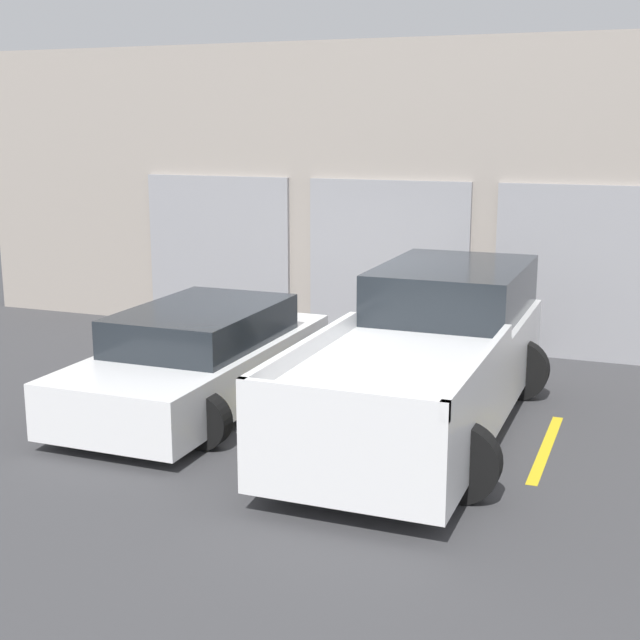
{
  "coord_description": "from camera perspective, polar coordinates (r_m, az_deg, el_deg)",
  "views": [
    {
      "loc": [
        3.88,
        -10.47,
        3.48
      ],
      "look_at": [
        0.0,
        -0.52,
        1.1
      ],
      "focal_mm": 50.0,
      "sensor_mm": 36.0,
      "label": 1
    }
  ],
  "objects": [
    {
      "name": "shophouse_building",
      "position": [
        14.34,
        5.55,
        7.89
      ],
      "size": [
        15.82,
        0.68,
        4.73
      ],
      "color": "#9E9389",
      "rests_on": "ground"
    },
    {
      "name": "pickup_truck",
      "position": [
        10.41,
        6.93,
        -2.39
      ],
      "size": [
        2.44,
        5.5,
        1.72
      ],
      "color": "white",
      "rests_on": "ground"
    },
    {
      "name": "sedan_white",
      "position": [
        11.24,
        -7.67,
        -2.47
      ],
      "size": [
        2.19,
        4.38,
        1.24
      ],
      "color": "white",
      "rests_on": "ground"
    },
    {
      "name": "parking_stripe_left",
      "position": [
        10.79,
        -0.97,
        -6.23
      ],
      "size": [
        0.12,
        2.2,
        0.01
      ],
      "primitive_type": "cube",
      "color": "gold",
      "rests_on": "ground"
    },
    {
      "name": "ground_plane",
      "position": [
        11.69,
        0.92,
        -4.76
      ],
      "size": [
        28.0,
        28.0,
        0.0
      ],
      "primitive_type": "plane",
      "color": "#3D3D3F"
    },
    {
      "name": "parking_stripe_far_left",
      "position": [
        12.11,
        -13.58,
        -4.48
      ],
      "size": [
        0.12,
        2.2,
        0.01
      ],
      "primitive_type": "cube",
      "color": "gold",
      "rests_on": "ground"
    },
    {
      "name": "parking_stripe_centre",
      "position": [
        10.12,
        14.26,
        -7.93
      ],
      "size": [
        0.12,
        2.2,
        0.01
      ],
      "primitive_type": "cube",
      "color": "gold",
      "rests_on": "ground"
    }
  ]
}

